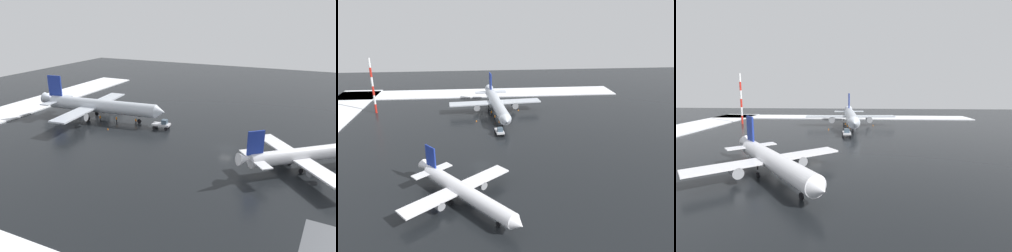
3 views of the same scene
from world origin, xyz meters
The scene contains 10 objects.
ground_plane centered at (0.00, 0.00, 0.00)m, with size 240.00×240.00×0.00m, color black.
snow_bank_left centered at (-67.00, 0.00, 0.18)m, with size 14.00×116.00×0.37m, color white.
airplane_far_rear centered at (-38.40, 5.98, 3.80)m, with size 38.71×32.17×11.49m.
airplane_parked_portside centered at (16.17, -3.60, 2.85)m, with size 23.98×21.98×8.63m.
pushback_tug centered at (-18.49, 5.63, 1.28)m, with size 4.83×2.78×2.50m.
ground_crew_by_nose_gear centered at (-26.61, 6.08, 0.97)m, with size 0.36×0.36×1.71m.
ground_crew_near_tug centered at (-36.89, 4.16, 0.97)m, with size 0.36×0.36×1.71m.
ground_crew_beside_wing centered at (-32.14, 5.09, 0.97)m, with size 0.36×0.36×1.71m.
traffic_cone_near_nose centered at (-41.22, 13.99, 0.28)m, with size 0.36×0.36×0.55m, color orange.
traffic_cone_mid_line centered at (-30.82, -1.03, 0.28)m, with size 0.36×0.36×0.55m, color orange.
Camera 1 is at (16.47, -66.56, 28.26)m, focal length 35.00 mm.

